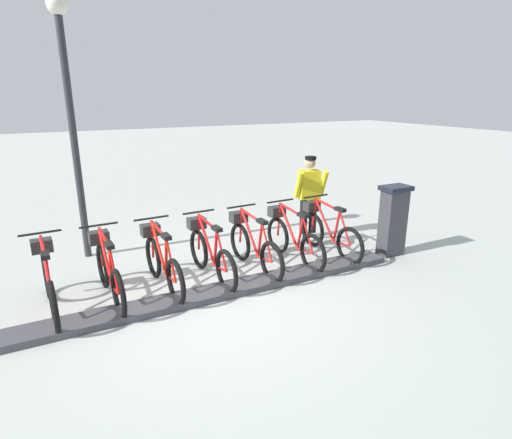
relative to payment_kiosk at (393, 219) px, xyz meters
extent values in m
plane|color=#B9BFB7|center=(-0.05, 3.48, -0.67)|extent=(60.00, 60.00, 0.00)
cube|color=#47474C|center=(-0.05, 3.48, -0.62)|extent=(0.44, 6.16, 0.10)
cube|color=#38383D|center=(0.00, 0.00, -0.07)|extent=(0.28, 0.44, 1.20)
cube|color=#194C8C|center=(0.15, 0.00, 0.28)|extent=(0.03, 0.30, 0.40)
cube|color=black|center=(0.00, 0.00, 0.57)|extent=(0.36, 0.52, 0.08)
torus|color=black|center=(-0.03, 0.97, -0.33)|extent=(0.67, 0.10, 0.67)
torus|color=black|center=(1.02, 1.02, -0.33)|extent=(0.67, 0.10, 0.67)
cylinder|color=red|center=(0.68, 1.00, -0.05)|extent=(0.60, 0.07, 0.70)
cylinder|color=red|center=(0.34, 0.99, -0.09)|extent=(0.16, 0.05, 0.61)
cylinder|color=red|center=(0.62, 1.00, 0.25)|extent=(0.69, 0.07, 0.11)
cylinder|color=red|center=(0.18, 0.98, -0.36)|extent=(0.43, 0.05, 0.09)
cylinder|color=red|center=(0.12, 0.98, -0.06)|extent=(0.33, 0.05, 0.56)
cylinder|color=red|center=(0.99, 1.02, -0.02)|extent=(0.10, 0.04, 0.62)
cube|color=black|center=(0.28, 0.99, 0.24)|extent=(0.22, 0.11, 0.06)
cylinder|color=black|center=(0.96, 1.02, 0.33)|extent=(0.06, 0.54, 0.03)
cube|color=#2D2D2D|center=(1.07, 1.02, 0.11)|extent=(0.21, 0.29, 0.18)
torus|color=black|center=(-0.03, 1.74, -0.33)|extent=(0.67, 0.10, 0.67)
torus|color=black|center=(1.02, 1.79, -0.33)|extent=(0.67, 0.10, 0.67)
cylinder|color=red|center=(0.68, 1.77, -0.05)|extent=(0.60, 0.07, 0.70)
cylinder|color=red|center=(0.34, 1.76, -0.09)|extent=(0.16, 0.05, 0.61)
cylinder|color=red|center=(0.62, 1.77, 0.25)|extent=(0.69, 0.07, 0.11)
cylinder|color=red|center=(0.18, 1.75, -0.36)|extent=(0.43, 0.05, 0.09)
cylinder|color=red|center=(0.12, 1.75, -0.06)|extent=(0.33, 0.05, 0.56)
cylinder|color=red|center=(0.99, 1.78, -0.02)|extent=(0.10, 0.04, 0.62)
cube|color=black|center=(0.28, 1.75, 0.24)|extent=(0.22, 0.11, 0.06)
cylinder|color=black|center=(0.96, 1.78, 0.33)|extent=(0.06, 0.54, 0.03)
cube|color=#2D2D2D|center=(1.07, 1.79, 0.11)|extent=(0.21, 0.29, 0.18)
torus|color=black|center=(-0.03, 2.51, -0.33)|extent=(0.67, 0.10, 0.67)
torus|color=black|center=(1.02, 2.55, -0.33)|extent=(0.67, 0.10, 0.67)
cylinder|color=red|center=(0.68, 2.54, -0.05)|extent=(0.60, 0.07, 0.70)
cylinder|color=red|center=(0.34, 2.52, -0.09)|extent=(0.16, 0.05, 0.61)
cylinder|color=red|center=(0.62, 2.53, 0.25)|extent=(0.69, 0.07, 0.11)
cylinder|color=red|center=(0.18, 2.51, -0.36)|extent=(0.43, 0.05, 0.09)
cylinder|color=red|center=(0.12, 2.51, -0.06)|extent=(0.33, 0.05, 0.56)
cylinder|color=red|center=(0.99, 2.55, -0.02)|extent=(0.10, 0.04, 0.62)
cube|color=black|center=(0.28, 2.52, 0.24)|extent=(0.22, 0.11, 0.06)
cylinder|color=black|center=(0.96, 2.55, 0.33)|extent=(0.06, 0.54, 0.03)
cube|color=#2D2D2D|center=(1.07, 2.55, 0.11)|extent=(0.21, 0.29, 0.18)
torus|color=black|center=(-0.03, 3.27, -0.33)|extent=(0.67, 0.10, 0.67)
torus|color=black|center=(1.02, 3.32, -0.33)|extent=(0.67, 0.10, 0.67)
cylinder|color=red|center=(0.68, 3.30, -0.05)|extent=(0.60, 0.07, 0.70)
cylinder|color=red|center=(0.34, 3.29, -0.09)|extent=(0.16, 0.05, 0.61)
cylinder|color=red|center=(0.62, 3.30, 0.25)|extent=(0.69, 0.07, 0.11)
cylinder|color=red|center=(0.18, 3.28, -0.36)|extent=(0.43, 0.05, 0.09)
cylinder|color=red|center=(0.12, 3.28, -0.06)|extent=(0.33, 0.05, 0.56)
cylinder|color=red|center=(0.99, 3.32, -0.02)|extent=(0.10, 0.04, 0.62)
cube|color=black|center=(0.28, 3.28, 0.24)|extent=(0.22, 0.11, 0.06)
cylinder|color=black|center=(0.96, 3.31, 0.33)|extent=(0.06, 0.54, 0.03)
cube|color=#2D2D2D|center=(1.07, 3.32, 0.11)|extent=(0.21, 0.29, 0.18)
torus|color=black|center=(-0.03, 4.04, -0.33)|extent=(0.67, 0.10, 0.67)
torus|color=black|center=(1.02, 4.08, -0.33)|extent=(0.67, 0.10, 0.67)
cylinder|color=red|center=(0.68, 4.07, -0.05)|extent=(0.60, 0.07, 0.70)
cylinder|color=red|center=(0.34, 4.05, -0.09)|extent=(0.16, 0.05, 0.61)
cylinder|color=red|center=(0.62, 4.07, 0.25)|extent=(0.69, 0.07, 0.11)
cylinder|color=red|center=(0.18, 4.05, -0.36)|extent=(0.43, 0.05, 0.09)
cylinder|color=red|center=(0.12, 4.04, -0.06)|extent=(0.33, 0.05, 0.56)
cylinder|color=red|center=(0.99, 4.08, -0.02)|extent=(0.10, 0.04, 0.62)
cube|color=black|center=(0.28, 4.05, 0.24)|extent=(0.22, 0.11, 0.06)
cylinder|color=black|center=(0.96, 4.08, 0.33)|extent=(0.06, 0.54, 0.03)
cube|color=#2D2D2D|center=(1.07, 4.09, 0.11)|extent=(0.21, 0.29, 0.18)
torus|color=black|center=(-0.03, 4.80, -0.33)|extent=(0.67, 0.10, 0.67)
torus|color=black|center=(1.02, 4.85, -0.33)|extent=(0.67, 0.10, 0.67)
cylinder|color=red|center=(0.68, 4.83, -0.05)|extent=(0.60, 0.07, 0.70)
cylinder|color=red|center=(0.34, 4.82, -0.09)|extent=(0.16, 0.05, 0.61)
cylinder|color=red|center=(0.62, 4.83, 0.25)|extent=(0.69, 0.07, 0.11)
cylinder|color=red|center=(0.18, 4.81, -0.36)|extent=(0.43, 0.05, 0.09)
cylinder|color=red|center=(0.12, 4.81, -0.06)|extent=(0.33, 0.05, 0.56)
cylinder|color=red|center=(0.99, 4.85, -0.02)|extent=(0.10, 0.04, 0.62)
cube|color=black|center=(0.28, 4.82, 0.24)|extent=(0.22, 0.11, 0.06)
cylinder|color=black|center=(0.96, 4.85, 0.33)|extent=(0.06, 0.54, 0.03)
cube|color=#2D2D2D|center=(1.07, 4.85, 0.11)|extent=(0.21, 0.29, 0.18)
torus|color=black|center=(-0.03, 5.57, -0.33)|extent=(0.67, 0.10, 0.67)
torus|color=black|center=(1.02, 5.61, -0.33)|extent=(0.67, 0.10, 0.67)
cylinder|color=red|center=(0.68, 5.60, -0.05)|extent=(0.60, 0.07, 0.70)
cylinder|color=red|center=(0.34, 5.58, -0.09)|extent=(0.16, 0.05, 0.61)
cylinder|color=red|center=(0.62, 5.60, 0.25)|extent=(0.69, 0.07, 0.11)
cylinder|color=red|center=(0.18, 5.58, -0.36)|extent=(0.43, 0.05, 0.09)
cylinder|color=red|center=(0.12, 5.58, -0.06)|extent=(0.33, 0.05, 0.56)
cylinder|color=red|center=(0.99, 5.61, -0.02)|extent=(0.10, 0.04, 0.62)
cube|color=black|center=(0.28, 5.58, 0.24)|extent=(0.22, 0.11, 0.06)
cylinder|color=black|center=(0.96, 5.61, 0.33)|extent=(0.06, 0.54, 0.03)
cube|color=#2D2D2D|center=(1.07, 5.62, 0.11)|extent=(0.21, 0.29, 0.18)
cube|color=white|center=(1.40, 0.71, -0.62)|extent=(0.28, 0.16, 0.10)
cube|color=white|center=(1.57, 0.90, -0.62)|extent=(0.28, 0.16, 0.10)
cylinder|color=black|center=(1.46, 0.71, -0.24)|extent=(0.15, 0.15, 0.82)
cylinder|color=black|center=(1.50, 0.90, -0.24)|extent=(0.15, 0.15, 0.82)
cube|color=yellow|center=(1.48, 0.81, 0.43)|extent=(0.34, 0.45, 0.56)
cylinder|color=yellow|center=(1.33, 0.57, 0.46)|extent=(0.35, 0.17, 0.57)
cylinder|color=yellow|center=(1.44, 1.08, 0.46)|extent=(0.35, 0.17, 0.57)
sphere|color=tan|center=(1.48, 0.81, 0.86)|extent=(0.22, 0.22, 0.22)
cylinder|color=black|center=(1.46, 0.81, 0.96)|extent=(0.22, 0.22, 0.06)
cylinder|color=#2D2D33|center=(2.47, 4.92, 1.35)|extent=(0.12, 0.12, 4.04)
sphere|color=#F2EDCC|center=(2.47, 4.92, 3.47)|extent=(0.32, 0.32, 0.32)
camera|label=1|loc=(-5.22, 5.49, 2.18)|focal=29.35mm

